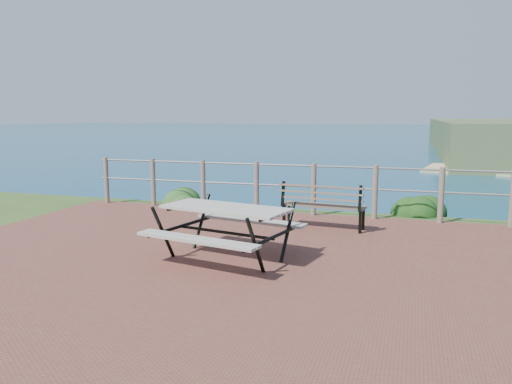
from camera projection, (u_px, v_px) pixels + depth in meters
ground at (263, 265)px, 6.47m from camera, size 10.00×7.00×0.12m
ocean at (410, 120)px, 194.93m from camera, size 1200.00×1200.00×0.00m
safety_railing at (314, 187)px, 9.54m from camera, size 9.40×0.10×1.00m
picnic_table at (226, 227)px, 6.61m from camera, size 1.79×1.44×0.71m
park_bench at (323, 199)px, 8.43m from camera, size 1.45×0.48×0.80m
shrub_lip_west at (182, 205)px, 10.81m from camera, size 0.82×0.82×0.58m
shrub_lip_east at (420, 214)px, 9.85m from camera, size 0.82×0.82×0.58m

